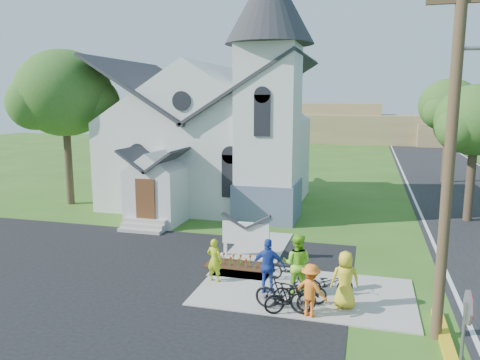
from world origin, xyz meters
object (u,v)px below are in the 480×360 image
(cyclist_3, at_px, (311,290))
(bike_2, at_px, (300,291))
(bike_0, at_px, (290,269))
(cyclist_1, at_px, (297,264))
(bike_4, at_px, (329,283))
(church_sign, at_px, (246,234))
(stop_sign, at_px, (466,322))
(utility_pole, at_px, (454,136))
(cyclist_0, at_px, (214,260))
(bike_1, at_px, (283,294))
(cyclist_4, at_px, (345,280))
(bike_3, at_px, (291,298))
(cyclist_2, at_px, (268,266))

(cyclist_3, bearing_deg, bike_2, -41.46)
(bike_0, bearing_deg, bike_2, -149.17)
(cyclist_1, xyz_separation_m, bike_4, (1.04, 0.05, -0.58))
(church_sign, xyz_separation_m, cyclist_1, (2.46, -2.86, 0.01))
(stop_sign, height_order, cyclist_3, stop_sign)
(utility_pole, height_order, cyclist_0, utility_pole)
(utility_pole, bearing_deg, bike_4, 148.35)
(cyclist_1, bearing_deg, bike_1, 85.26)
(cyclist_4, bearing_deg, bike_0, -50.32)
(cyclist_4, bearing_deg, bike_1, 12.09)
(utility_pole, bearing_deg, bike_3, 175.76)
(stop_sign, distance_m, cyclist_4, 4.72)
(cyclist_0, bearing_deg, bike_0, -156.98)
(bike_1, height_order, bike_3, bike_1)
(bike_3, bearing_deg, cyclist_4, -84.97)
(bike_0, bearing_deg, bike_3, -158.20)
(bike_0, height_order, cyclist_2, cyclist_2)
(church_sign, relative_size, cyclist_1, 1.11)
(bike_0, xyz_separation_m, bike_2, (0.60, -1.74, -0.01))
(stop_sign, relative_size, cyclist_3, 1.58)
(cyclist_1, distance_m, cyclist_3, 1.68)
(stop_sign, relative_size, cyclist_0, 1.63)
(bike_4, bearing_deg, utility_pole, -142.09)
(cyclist_0, xyz_separation_m, cyclist_3, (3.53, -1.76, 0.02))
(bike_1, distance_m, bike_4, 1.94)
(utility_pole, xyz_separation_m, stop_sign, (0.07, -2.70, -3.62))
(church_sign, xyz_separation_m, bike_2, (2.69, -3.73, -0.54))
(bike_1, xyz_separation_m, bike_4, (1.22, 1.50, -0.12))
(cyclist_0, xyz_separation_m, cyclist_4, (4.46, -0.92, 0.12))
(church_sign, bearing_deg, bike_3, -60.21)
(bike_2, relative_size, cyclist_4, 0.95)
(bike_0, relative_size, bike_2, 1.03)
(cyclist_1, xyz_separation_m, bike_2, (0.23, -0.87, -0.55))
(cyclist_0, height_order, bike_2, cyclist_0)
(bike_0, bearing_deg, stop_sign, -128.15)
(bike_1, xyz_separation_m, bike_2, (0.41, 0.58, -0.10))
(bike_1, bearing_deg, utility_pole, -87.45)
(utility_pole, relative_size, cyclist_1, 5.05)
(utility_pole, distance_m, cyclist_0, 8.62)
(utility_pole, height_order, cyclist_2, utility_pole)
(bike_3, bearing_deg, cyclist_2, 12.21)
(cyclist_0, relative_size, cyclist_3, 0.97)
(bike_0, bearing_deg, cyclist_1, -145.13)
(church_sign, distance_m, bike_4, 4.53)
(cyclist_1, bearing_deg, cyclist_0, -2.24)
(stop_sign, distance_m, cyclist_0, 8.57)
(cyclist_0, xyz_separation_m, bike_2, (3.12, -1.09, -0.32))
(bike_2, relative_size, bike_4, 1.06)
(church_sign, height_order, cyclist_2, cyclist_2)
(cyclist_0, xyz_separation_m, cyclist_1, (2.89, -0.22, 0.23))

